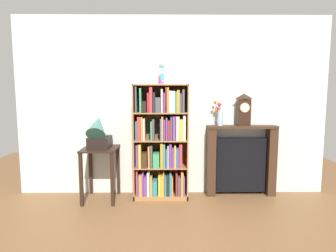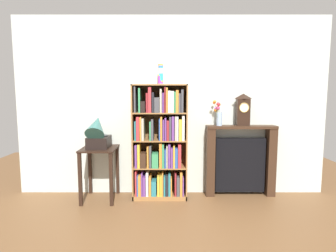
{
  "view_description": "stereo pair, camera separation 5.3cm",
  "coord_description": "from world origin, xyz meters",
  "px_view_note": "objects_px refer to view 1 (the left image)",
  "views": [
    {
      "loc": [
        0.06,
        -3.81,
        1.49
      ],
      "look_at": [
        0.1,
        0.12,
        1.04
      ],
      "focal_mm": 30.0,
      "sensor_mm": 36.0,
      "label": 1
    },
    {
      "loc": [
        0.12,
        -3.81,
        1.49
      ],
      "look_at": [
        0.1,
        0.12,
        1.04
      ],
      "focal_mm": 30.0,
      "sensor_mm": 36.0,
      "label": 2
    }
  ],
  "objects_px": {
    "bookshelf": "(161,146)",
    "flower_vase": "(219,114)",
    "cup_stack": "(162,74)",
    "mantel_clock": "(244,110)",
    "side_table_left": "(100,162)",
    "fireplace_mantel": "(241,161)",
    "gramophone": "(99,133)"
  },
  "relations": [
    {
      "from": "fireplace_mantel",
      "to": "flower_vase",
      "type": "bearing_deg",
      "value": -176.51
    },
    {
      "from": "bookshelf",
      "to": "mantel_clock",
      "type": "distance_m",
      "value": 1.29
    },
    {
      "from": "cup_stack",
      "to": "flower_vase",
      "type": "xyz_separation_m",
      "value": [
        0.82,
        0.04,
        -0.56
      ]
    },
    {
      "from": "fireplace_mantel",
      "to": "flower_vase",
      "type": "distance_m",
      "value": 0.77
    },
    {
      "from": "gramophone",
      "to": "fireplace_mantel",
      "type": "bearing_deg",
      "value": 6.96
    },
    {
      "from": "gramophone",
      "to": "fireplace_mantel",
      "type": "distance_m",
      "value": 2.08
    },
    {
      "from": "flower_vase",
      "to": "gramophone",
      "type": "bearing_deg",
      "value": -172.35
    },
    {
      "from": "gramophone",
      "to": "fireplace_mantel",
      "type": "height_order",
      "value": "gramophone"
    },
    {
      "from": "cup_stack",
      "to": "flower_vase",
      "type": "relative_size",
      "value": 0.76
    },
    {
      "from": "cup_stack",
      "to": "side_table_left",
      "type": "distance_m",
      "value": 1.49
    },
    {
      "from": "cup_stack",
      "to": "side_table_left",
      "type": "xyz_separation_m",
      "value": [
        -0.86,
        -0.12,
        -1.21
      ]
    },
    {
      "from": "gramophone",
      "to": "mantel_clock",
      "type": "xyz_separation_m",
      "value": [
        2.03,
        0.23,
        0.31
      ]
    },
    {
      "from": "mantel_clock",
      "to": "flower_vase",
      "type": "xyz_separation_m",
      "value": [
        -0.35,
        -0.0,
        -0.06
      ]
    },
    {
      "from": "cup_stack",
      "to": "mantel_clock",
      "type": "height_order",
      "value": "cup_stack"
    },
    {
      "from": "cup_stack",
      "to": "gramophone",
      "type": "relative_size",
      "value": 0.54
    },
    {
      "from": "bookshelf",
      "to": "flower_vase",
      "type": "height_order",
      "value": "bookshelf"
    },
    {
      "from": "side_table_left",
      "to": "gramophone",
      "type": "bearing_deg",
      "value": -90.0
    },
    {
      "from": "bookshelf",
      "to": "side_table_left",
      "type": "xyz_separation_m",
      "value": [
        -0.85,
        -0.08,
        -0.21
      ]
    },
    {
      "from": "gramophone",
      "to": "mantel_clock",
      "type": "bearing_deg",
      "value": 6.4
    },
    {
      "from": "bookshelf",
      "to": "gramophone",
      "type": "bearing_deg",
      "value": -170.47
    },
    {
      "from": "gramophone",
      "to": "flower_vase",
      "type": "bearing_deg",
      "value": 7.65
    },
    {
      "from": "side_table_left",
      "to": "gramophone",
      "type": "relative_size",
      "value": 1.43
    },
    {
      "from": "bookshelf",
      "to": "side_table_left",
      "type": "relative_size",
      "value": 2.18
    },
    {
      "from": "bookshelf",
      "to": "side_table_left",
      "type": "height_order",
      "value": "bookshelf"
    },
    {
      "from": "flower_vase",
      "to": "side_table_left",
      "type": "bearing_deg",
      "value": -174.45
    },
    {
      "from": "side_table_left",
      "to": "fireplace_mantel",
      "type": "xyz_separation_m",
      "value": [
        2.02,
        0.18,
        -0.04
      ]
    },
    {
      "from": "cup_stack",
      "to": "fireplace_mantel",
      "type": "relative_size",
      "value": 0.27
    },
    {
      "from": "mantel_clock",
      "to": "flower_vase",
      "type": "distance_m",
      "value": 0.36
    },
    {
      "from": "bookshelf",
      "to": "mantel_clock",
      "type": "height_order",
      "value": "bookshelf"
    },
    {
      "from": "bookshelf",
      "to": "gramophone",
      "type": "relative_size",
      "value": 3.12
    },
    {
      "from": "flower_vase",
      "to": "bookshelf",
      "type": "bearing_deg",
      "value": -174.27
    },
    {
      "from": "bookshelf",
      "to": "mantel_clock",
      "type": "relative_size",
      "value": 3.53
    }
  ]
}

